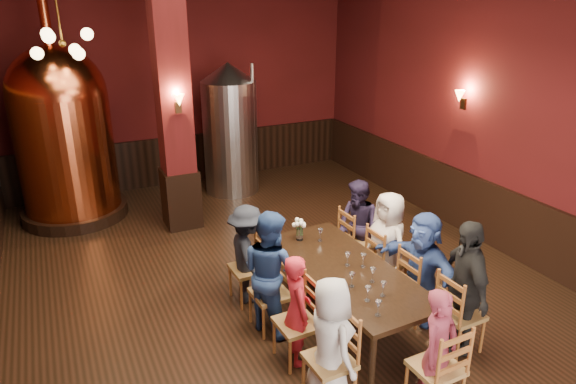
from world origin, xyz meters
name	(u,v)px	position (x,y,z in m)	size (l,w,h in m)	color
room	(257,134)	(0.00, 0.00, 2.25)	(10.00, 10.02, 4.50)	black
wainscot_right	(490,214)	(3.96, 0.00, 0.50)	(0.08, 9.90, 1.00)	black
wainscot_back	(169,161)	(0.00, 4.96, 0.50)	(7.90, 0.08, 1.00)	black
column	(173,96)	(-0.30, 2.80, 2.25)	(0.58, 0.58, 4.50)	#4A0F12
pendant_cluster	(62,44)	(-1.80, 2.90, 3.10)	(0.90, 0.90, 1.70)	#A57226
sconce_wall	(464,99)	(3.90, 0.80, 2.20)	(0.20, 0.20, 0.36)	black
sconce_column	(178,102)	(-0.30, 2.50, 2.20)	(0.20, 0.20, 0.36)	black
dining_table	(347,272)	(0.76, -0.87, 0.69)	(1.07, 2.43, 0.75)	black
chair_0	(330,360)	(-0.06, -1.90, 0.46)	(0.46, 0.46, 0.92)	#9A5027
person_0	(330,342)	(-0.06, -1.90, 0.67)	(0.66, 0.43, 1.34)	silver
chair_1	(297,323)	(-0.08, -1.23, 0.46)	(0.46, 0.46, 0.92)	#9A5027
person_1	(297,309)	(-0.08, -1.23, 0.64)	(0.46, 0.30, 1.27)	red
chair_2	(270,293)	(-0.10, -0.57, 0.46)	(0.46, 0.46, 0.92)	#9A5027
person_2	(270,271)	(-0.10, -0.57, 0.76)	(0.73, 0.36, 1.51)	navy
chair_3	(248,268)	(-0.13, 0.10, 0.46)	(0.46, 0.46, 0.92)	#9A5027
person_3	(248,254)	(-0.13, 0.10, 0.66)	(0.85, 0.49, 1.32)	black
chair_4	(460,313)	(1.64, -1.84, 0.46)	(0.46, 0.46, 0.92)	#9A5027
person_4	(464,287)	(1.64, -1.84, 0.79)	(0.93, 0.39, 1.58)	black
chair_5	(420,285)	(1.62, -1.17, 0.46)	(0.46, 0.46, 0.92)	#9A5027
person_5	(421,267)	(1.62, -1.17, 0.70)	(1.31, 0.42, 1.41)	#314B93
chair_6	(386,261)	(1.59, -0.51, 0.46)	(0.46, 0.46, 0.92)	#9A5027
person_6	(387,244)	(1.59, -0.51, 0.71)	(0.70, 0.45, 1.43)	beige
chair_7	(357,241)	(1.57, 0.16, 0.46)	(0.46, 0.46, 0.92)	#9A5027
person_7	(358,227)	(1.57, 0.16, 0.68)	(0.66, 0.33, 1.36)	#231B37
chair_8	(436,367)	(0.80, -2.42, 0.46)	(0.46, 0.46, 0.92)	#9A5027
person_8	(438,351)	(0.80, -2.42, 0.64)	(0.47, 0.31, 1.28)	maroon
copper_kettle	(63,133)	(-1.95, 3.99, 1.55)	(1.95, 1.95, 4.26)	black
steel_vessel	(230,129)	(1.05, 4.00, 1.29)	(1.26, 1.26, 2.57)	#B2B2B7
rose_vase	(300,226)	(0.58, 0.03, 0.95)	(0.18, 0.18, 0.31)	white
wine_glass_0	(320,235)	(0.81, -0.12, 0.83)	(0.07, 0.07, 0.17)	white
wine_glass_1	(368,294)	(0.58, -1.56, 0.83)	(0.07, 0.07, 0.17)	white
wine_glass_2	(378,308)	(0.52, -1.83, 0.83)	(0.07, 0.07, 0.17)	white
wine_glass_3	(383,289)	(0.78, -1.55, 0.83)	(0.07, 0.07, 0.17)	white
wine_glass_4	(363,261)	(0.93, -0.93, 0.83)	(0.07, 0.07, 0.17)	white
wine_glass_5	(348,259)	(0.79, -0.82, 0.83)	(0.07, 0.07, 0.17)	white
wine_glass_6	(373,275)	(0.84, -1.26, 0.83)	(0.07, 0.07, 0.17)	white
wine_glass_7	(352,280)	(0.58, -1.25, 0.83)	(0.07, 0.07, 0.17)	white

